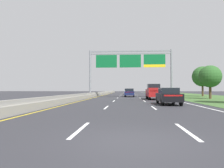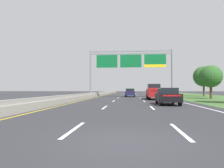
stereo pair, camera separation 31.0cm
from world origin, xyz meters
TOP-DOWN VIEW (x-y plane):
  - ground_plane at (0.00, 35.00)m, footprint 220.00×220.00m
  - lane_striping at (0.00, 34.54)m, footprint 11.96×106.00m
  - grass_verge_right at (13.95, 35.00)m, footprint 14.00×110.00m
  - median_barrier_concrete at (-6.60, 35.00)m, footprint 0.60×110.00m
  - overhead_sign_gantry at (0.30, 31.80)m, footprint 15.06×0.42m
  - pickup_truck_red at (3.57, 24.01)m, footprint 2.04×5.42m
  - car_navy_centre_lane_sedan at (0.18, 34.12)m, footprint 1.93×4.45m
  - car_black_right_lane_sedan at (3.65, 14.05)m, footprint 1.85×4.41m
  - car_white_centre_lane_sedan at (-0.20, 49.90)m, footprint 1.88×4.43m
  - roadside_tree_mid at (12.08, 26.06)m, footprint 3.29×3.29m
  - roadside_tree_far at (14.76, 36.87)m, footprint 4.04×4.04m

SIDE VIEW (x-z plane):
  - ground_plane at x=0.00m, z-range 0.00..0.00m
  - lane_striping at x=0.00m, z-range 0.00..0.01m
  - grass_verge_right at x=13.95m, z-range 0.00..0.02m
  - median_barrier_concrete at x=-6.60m, z-range -0.07..0.78m
  - car_navy_centre_lane_sedan at x=0.18m, z-range 0.03..1.60m
  - car_black_right_lane_sedan at x=3.65m, z-range 0.03..1.60m
  - car_white_centre_lane_sedan at x=-0.20m, z-range 0.03..1.60m
  - pickup_truck_red at x=3.57m, z-range -0.03..2.17m
  - roadside_tree_mid at x=12.08m, z-range 0.84..5.83m
  - roadside_tree_far at x=14.76m, z-range 0.98..6.99m
  - overhead_sign_gantry at x=0.30m, z-range 1.84..10.43m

